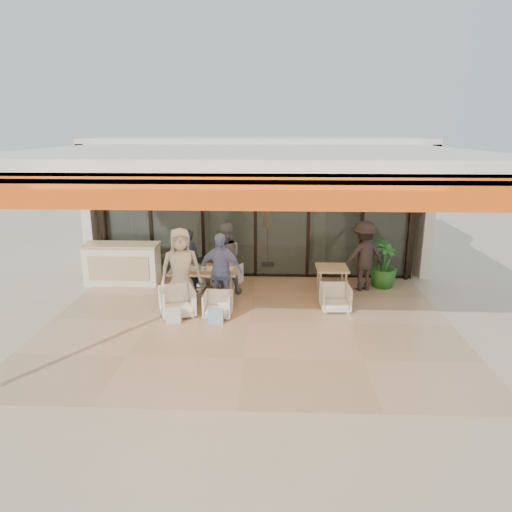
{
  "coord_description": "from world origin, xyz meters",
  "views": [
    {
      "loc": [
        0.48,
        -8.43,
        3.74
      ],
      "look_at": [
        0.1,
        0.9,
        1.15
      ],
      "focal_mm": 32.0,
      "sensor_mm": 36.0,
      "label": 1
    }
  ],
  "objects_px": {
    "diner_cream": "(181,269)",
    "diner_periwinkle": "(220,271)",
    "side_chair": "(335,297)",
    "host_counter": "(122,263)",
    "side_table": "(332,272)",
    "potted_palm": "(384,264)",
    "dining_table": "(204,271)",
    "chair_near_left": "(177,300)",
    "standing_woman": "(363,256)",
    "diner_navy": "(189,261)",
    "chair_far_left": "(193,274)",
    "chair_near_right": "(218,304)",
    "diner_grey": "(225,259)",
    "chair_far_right": "(227,274)"
  },
  "relations": [
    {
      "from": "diner_cream",
      "to": "diner_periwinkle",
      "type": "distance_m",
      "value": 0.84
    },
    {
      "from": "diner_periwinkle",
      "to": "side_chair",
      "type": "xyz_separation_m",
      "value": [
        2.46,
        -0.05,
        -0.52
      ]
    },
    {
      "from": "host_counter",
      "to": "diner_periwinkle",
      "type": "xyz_separation_m",
      "value": [
        2.63,
        -1.49,
        0.3
      ]
    },
    {
      "from": "diner_periwinkle",
      "to": "side_table",
      "type": "xyz_separation_m",
      "value": [
        2.46,
        0.7,
        -0.2
      ]
    },
    {
      "from": "diner_cream",
      "to": "potted_palm",
      "type": "relative_size",
      "value": 1.47
    },
    {
      "from": "dining_table",
      "to": "potted_palm",
      "type": "bearing_deg",
      "value": 13.66
    },
    {
      "from": "dining_table",
      "to": "chair_near_left",
      "type": "relative_size",
      "value": 2.17
    },
    {
      "from": "diner_cream",
      "to": "standing_woman",
      "type": "relative_size",
      "value": 1.04
    },
    {
      "from": "diner_navy",
      "to": "standing_woman",
      "type": "bearing_deg",
      "value": -163.76
    },
    {
      "from": "diner_navy",
      "to": "diner_cream",
      "type": "bearing_deg",
      "value": 101.28
    },
    {
      "from": "diner_navy",
      "to": "standing_woman",
      "type": "distance_m",
      "value": 4.12
    },
    {
      "from": "standing_woman",
      "to": "diner_cream",
      "type": "bearing_deg",
      "value": -4.0
    },
    {
      "from": "diner_periwinkle",
      "to": "side_chair",
      "type": "height_order",
      "value": "diner_periwinkle"
    },
    {
      "from": "host_counter",
      "to": "dining_table",
      "type": "distance_m",
      "value": 2.44
    },
    {
      "from": "host_counter",
      "to": "diner_cream",
      "type": "distance_m",
      "value": 2.36
    },
    {
      "from": "chair_far_left",
      "to": "side_chair",
      "type": "distance_m",
      "value": 3.61
    },
    {
      "from": "side_chair",
      "to": "standing_woman",
      "type": "xyz_separation_m",
      "value": [
        0.8,
        1.31,
        0.54
      ]
    },
    {
      "from": "host_counter",
      "to": "standing_woman",
      "type": "xyz_separation_m",
      "value": [
        5.89,
        -0.24,
        0.32
      ]
    },
    {
      "from": "dining_table",
      "to": "chair_near_right",
      "type": "distance_m",
      "value": 1.12
    },
    {
      "from": "dining_table",
      "to": "standing_woman",
      "type": "relative_size",
      "value": 0.88
    },
    {
      "from": "host_counter",
      "to": "diner_grey",
      "type": "xyz_separation_m",
      "value": [
        2.63,
        -0.59,
        0.32
      ]
    },
    {
      "from": "standing_woman",
      "to": "side_chair",
      "type": "bearing_deg",
      "value": 37.52
    },
    {
      "from": "chair_far_right",
      "to": "chair_near_left",
      "type": "xyz_separation_m",
      "value": [
        -0.84,
        -1.9,
        0.03
      ]
    },
    {
      "from": "side_table",
      "to": "side_chair",
      "type": "relative_size",
      "value": 1.19
    },
    {
      "from": "diner_navy",
      "to": "diner_periwinkle",
      "type": "height_order",
      "value": "diner_periwinkle"
    },
    {
      "from": "diner_periwinkle",
      "to": "side_chair",
      "type": "relative_size",
      "value": 2.67
    },
    {
      "from": "diner_cream",
      "to": "potted_palm",
      "type": "distance_m",
      "value": 4.89
    },
    {
      "from": "host_counter",
      "to": "side_chair",
      "type": "height_order",
      "value": "host_counter"
    },
    {
      "from": "chair_near_right",
      "to": "chair_far_right",
      "type": "bearing_deg",
      "value": 91.47
    },
    {
      "from": "chair_near_left",
      "to": "chair_near_right",
      "type": "relative_size",
      "value": 1.18
    },
    {
      "from": "standing_woman",
      "to": "potted_palm",
      "type": "xyz_separation_m",
      "value": [
        0.55,
        0.23,
        -0.25
      ]
    },
    {
      "from": "dining_table",
      "to": "chair_far_right",
      "type": "xyz_separation_m",
      "value": [
        0.43,
        0.94,
        -0.37
      ]
    },
    {
      "from": "host_counter",
      "to": "diner_navy",
      "type": "distance_m",
      "value": 1.9
    },
    {
      "from": "dining_table",
      "to": "diner_periwinkle",
      "type": "height_order",
      "value": "diner_periwinkle"
    },
    {
      "from": "dining_table",
      "to": "diner_navy",
      "type": "xyz_separation_m",
      "value": [
        -0.41,
        0.44,
        0.09
      ]
    },
    {
      "from": "chair_far_left",
      "to": "diner_navy",
      "type": "distance_m",
      "value": 0.68
    },
    {
      "from": "diner_navy",
      "to": "host_counter",
      "type": "bearing_deg",
      "value": -7.12
    },
    {
      "from": "chair_near_right",
      "to": "potted_palm",
      "type": "relative_size",
      "value": 0.49
    },
    {
      "from": "dining_table",
      "to": "diner_cream",
      "type": "bearing_deg",
      "value": -132.26
    },
    {
      "from": "host_counter",
      "to": "diner_grey",
      "type": "relative_size",
      "value": 1.09
    },
    {
      "from": "chair_far_right",
      "to": "diner_cream",
      "type": "bearing_deg",
      "value": 78.91
    },
    {
      "from": "chair_far_right",
      "to": "chair_near_right",
      "type": "xyz_separation_m",
      "value": [
        0.0,
        -1.9,
        -0.02
      ]
    },
    {
      "from": "diner_cream",
      "to": "side_table",
      "type": "height_order",
      "value": "diner_cream"
    },
    {
      "from": "diner_grey",
      "to": "standing_woman",
      "type": "height_order",
      "value": "standing_woman"
    },
    {
      "from": "chair_near_right",
      "to": "diner_cream",
      "type": "height_order",
      "value": "diner_cream"
    },
    {
      "from": "potted_palm",
      "to": "diner_grey",
      "type": "bearing_deg",
      "value": -171.26
    },
    {
      "from": "dining_table",
      "to": "chair_far_right",
      "type": "relative_size",
      "value": 2.37
    },
    {
      "from": "host_counter",
      "to": "standing_woman",
      "type": "height_order",
      "value": "standing_woman"
    },
    {
      "from": "potted_palm",
      "to": "side_chair",
      "type": "bearing_deg",
      "value": -131.27
    },
    {
      "from": "host_counter",
      "to": "chair_far_right",
      "type": "height_order",
      "value": "host_counter"
    }
  ]
}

